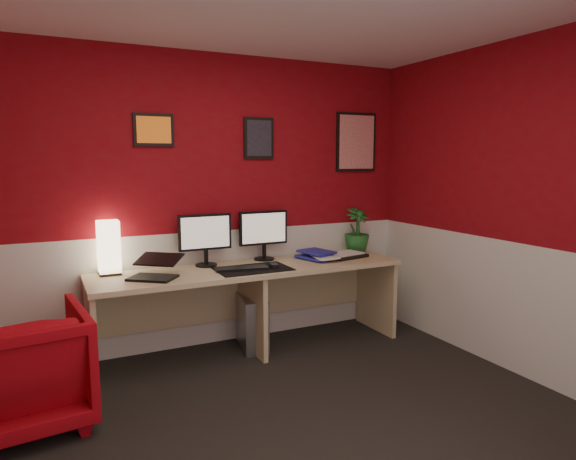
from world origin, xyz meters
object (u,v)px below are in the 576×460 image
(monitor_left, at_px, (205,232))
(potted_plant, at_px, (357,230))
(shoji_lamp, at_px, (109,249))
(zen_tray, at_px, (346,256))
(armchair, at_px, (18,370))
(pc_tower, at_px, (252,322))
(monitor_right, at_px, (264,227))
(desk, at_px, (252,309))
(laptop, at_px, (152,265))

(monitor_left, relative_size, potted_plant, 1.35)
(shoji_lamp, distance_m, zen_tray, 2.04)
(zen_tray, xyz_separation_m, potted_plant, (0.23, 0.17, 0.20))
(armchair, bearing_deg, shoji_lamp, -136.60)
(monitor_left, bearing_deg, pc_tower, -18.49)
(monitor_left, distance_m, zen_tray, 1.30)
(monitor_right, distance_m, potted_plant, 0.95)
(desk, height_order, laptop, laptop)
(desk, relative_size, laptop, 7.88)
(pc_tower, bearing_deg, potted_plant, 14.74)
(laptop, bearing_deg, desk, 43.25)
(desk, bearing_deg, zen_tray, 0.45)
(desk, height_order, armchair, desk)
(desk, relative_size, monitor_left, 4.48)
(zen_tray, relative_size, pc_tower, 0.78)
(shoji_lamp, height_order, monitor_right, monitor_right)
(zen_tray, height_order, potted_plant, potted_plant)
(zen_tray, bearing_deg, pc_tower, 175.52)
(zen_tray, distance_m, potted_plant, 0.35)
(monitor_right, xyz_separation_m, potted_plant, (0.95, -0.05, -0.08))
(shoji_lamp, bearing_deg, zen_tray, -6.23)
(shoji_lamp, distance_m, monitor_right, 1.31)
(laptop, xyz_separation_m, armchair, (-0.90, -0.45, -0.48))
(desk, bearing_deg, laptop, -174.84)
(zen_tray, bearing_deg, desk, -179.55)
(monitor_left, distance_m, armchair, 1.70)
(zen_tray, bearing_deg, monitor_right, 162.78)
(zen_tray, bearing_deg, potted_plant, 36.07)
(potted_plant, bearing_deg, monitor_right, 176.85)
(potted_plant, bearing_deg, pc_tower, -174.98)
(desk, relative_size, zen_tray, 7.43)
(desk, height_order, monitor_right, monitor_right)
(monitor_left, relative_size, armchair, 0.73)
(monitor_left, distance_m, potted_plant, 1.49)
(monitor_right, bearing_deg, monitor_left, -176.78)
(armchair, bearing_deg, desk, -169.64)
(monitor_left, bearing_deg, zen_tray, -8.63)
(zen_tray, distance_m, armchair, 2.73)
(zen_tray, bearing_deg, monitor_left, 171.37)
(potted_plant, bearing_deg, desk, -171.35)
(laptop, bearing_deg, zen_tray, 40.76)
(monitor_right, xyz_separation_m, pc_tower, (-0.18, -0.15, -0.80))
(monitor_right, xyz_separation_m, zen_tray, (0.71, -0.22, -0.28))
(shoji_lamp, xyz_separation_m, armchair, (-0.63, -0.75, -0.57))
(desk, relative_size, monitor_right, 4.48)
(shoji_lamp, relative_size, potted_plant, 0.93)
(monitor_right, relative_size, zen_tray, 1.66)
(shoji_lamp, bearing_deg, desk, -11.79)
(monitor_left, bearing_deg, potted_plant, -0.83)
(monitor_right, bearing_deg, laptop, -163.75)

